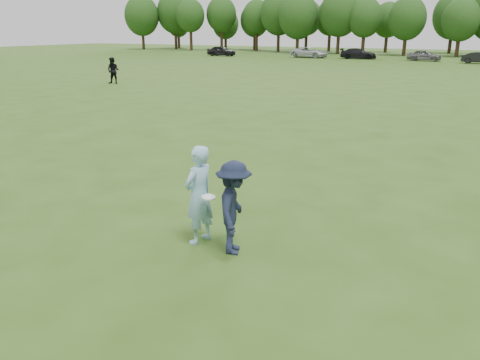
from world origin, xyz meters
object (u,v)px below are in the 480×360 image
at_px(defender, 234,208).
at_px(car_d, 358,54).
at_px(car_c, 310,52).
at_px(car_a, 221,51).
at_px(car_e, 424,55).
at_px(thrower, 199,195).
at_px(player_far_a, 113,71).
at_px(car_f, 480,58).

bearing_deg(defender, car_d, -8.95).
bearing_deg(defender, car_c, -2.62).
height_order(car_a, car_c, car_a).
bearing_deg(car_d, car_a, 90.82).
relative_size(car_d, car_e, 1.17).
height_order(thrower, defender, thrower).
xyz_separation_m(defender, car_a, (-33.80, 58.58, -0.14)).
distance_m(car_c, car_d, 7.16).
height_order(defender, car_e, defender).
distance_m(player_far_a, car_e, 43.50).
height_order(thrower, car_e, thrower).
distance_m(player_far_a, car_a, 39.26).
xyz_separation_m(thrower, car_a, (-32.98, 58.50, -0.23)).
height_order(player_far_a, car_f, player_far_a).
bearing_deg(thrower, car_e, -167.68).
bearing_deg(car_a, player_far_a, -164.18).
height_order(player_far_a, car_e, player_far_a).
distance_m(car_c, car_f, 22.80).
bearing_deg(car_a, car_e, -87.45).
bearing_deg(car_d, defender, -173.77).
height_order(car_c, car_d, car_c).
xyz_separation_m(player_far_a, car_f, (24.68, 37.42, -0.32)).
distance_m(car_a, car_d, 21.03).
xyz_separation_m(car_a, car_d, (20.90, 2.40, -0.04)).
distance_m(thrower, car_d, 62.09).
relative_size(defender, car_e, 0.42).
bearing_deg(car_c, thrower, -154.73).
relative_size(thrower, defender, 1.10).
xyz_separation_m(thrower, car_e, (-3.25, 60.66, -0.27)).
bearing_deg(car_f, car_c, 92.16).
xyz_separation_m(defender, car_e, (-4.08, 60.74, -0.18)).
bearing_deg(car_c, defender, -154.05).
bearing_deg(defender, car_e, -17.05).
height_order(car_d, car_e, car_e).
bearing_deg(car_f, thrower, -175.66).
distance_m(player_far_a, car_c, 39.68).
distance_m(car_a, car_c, 13.91).
relative_size(player_far_a, car_a, 0.45).
xyz_separation_m(player_far_a, car_d, (9.14, 39.86, -0.28)).
bearing_deg(player_far_a, car_f, 40.59).
height_order(car_e, car_f, car_e).
relative_size(defender, car_f, 0.44).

